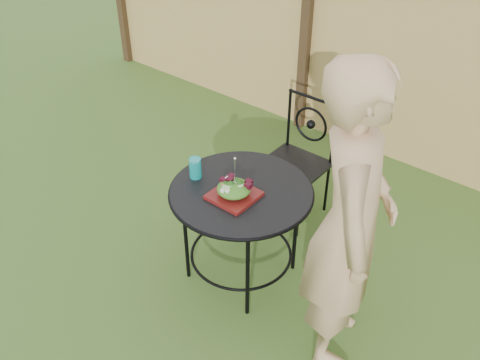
{
  "coord_description": "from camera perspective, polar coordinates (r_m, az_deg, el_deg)",
  "views": [
    {
      "loc": [
        1.22,
        -1.93,
        2.75
      ],
      "look_at": [
        -0.51,
        0.21,
        0.75
      ],
      "focal_mm": 40.0,
      "sensor_mm": 36.0,
      "label": 1
    }
  ],
  "objects": [
    {
      "name": "fence",
      "position": [
        4.66,
        21.08,
        10.82
      ],
      "size": [
        8.0,
        0.12,
        1.9
      ],
      "color": "#D7B96A",
      "rests_on": "ground"
    },
    {
      "name": "fork",
      "position": [
        3.18,
        -0.53,
        0.88
      ],
      "size": [
        0.01,
        0.01,
        0.18
      ],
      "primitive_type": "cylinder",
      "color": "silver",
      "rests_on": "salad"
    },
    {
      "name": "patio_table",
      "position": [
        3.44,
        0.13,
        -2.91
      ],
      "size": [
        0.92,
        0.92,
        0.72
      ],
      "color": "black",
      "rests_on": "ground"
    },
    {
      "name": "drinking_glass",
      "position": [
        3.45,
        -4.79,
        1.29
      ],
      "size": [
        0.08,
        0.08,
        0.14
      ],
      "primitive_type": "cylinder",
      "color": "#0C9693",
      "rests_on": "patio_table"
    },
    {
      "name": "salad",
      "position": [
        3.26,
        -0.65,
        -0.93
      ],
      "size": [
        0.21,
        0.21,
        0.08
      ],
      "primitive_type": "ellipsoid",
      "color": "#235614",
      "rests_on": "salad_plate"
    },
    {
      "name": "salad_plate",
      "position": [
        3.3,
        -0.65,
        -1.65
      ],
      "size": [
        0.27,
        0.27,
        0.02
      ],
      "primitive_type": "cube",
      "color": "#48120A",
      "rests_on": "patio_table"
    },
    {
      "name": "diner",
      "position": [
        2.83,
        11.61,
        -4.76
      ],
      "size": [
        0.71,
        0.81,
        1.87
      ],
      "primitive_type": "imported",
      "rotation": [
        0.0,
        0.0,
        2.04
      ],
      "color": "tan",
      "rests_on": "ground"
    },
    {
      "name": "patio_chair",
      "position": [
        4.09,
        6.17,
        2.46
      ],
      "size": [
        0.46,
        0.46,
        0.95
      ],
      "color": "black",
      "rests_on": "ground"
    },
    {
      "name": "ground",
      "position": [
        3.57,
        4.39,
        -14.5
      ],
      "size": [
        60.0,
        60.0,
        0.0
      ],
      "primitive_type": "plane",
      "color": "#244516",
      "rests_on": "ground"
    }
  ]
}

